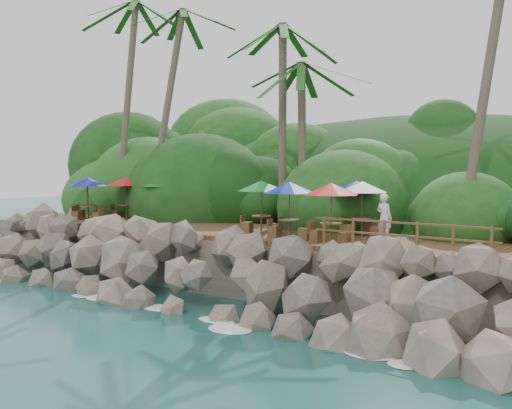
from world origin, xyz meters
The scene contains 12 objects.
ground centered at (0.00, 0.00, 0.00)m, with size 140.00×140.00×0.00m, color #19514F.
land_base centered at (0.00, 16.00, 1.05)m, with size 32.00×25.20×2.10m, color gray.
jungle_hill centered at (0.00, 23.50, 0.00)m, with size 44.80×28.00×15.40m, color #143811.
seawall centered at (0.00, 2.00, 1.15)m, with size 29.00×4.00×2.30m, color gray, non-canonical shape.
terrace centered at (0.00, 6.00, 2.20)m, with size 26.00×5.00×0.20m, color brown.
jungle_foliage centered at (0.00, 15.00, 0.00)m, with size 44.00×16.00×12.00m, color #143811, non-canonical shape.
foam_line centered at (0.00, 0.30, 0.03)m, with size 25.20×0.80×0.06m.
palms centered at (0.68, 8.61, 12.04)m, with size 30.21×7.15×12.85m.
palapa centered at (-6.66, 9.93, 5.79)m, with size 5.15×5.15×4.60m.
dining_clusters centered at (0.41, 5.97, 4.06)m, with size 23.98×5.16×2.12m.
railing centered at (7.46, 3.65, 2.91)m, with size 6.10×0.10×1.00m.
waiter centered at (5.83, 5.92, 3.17)m, with size 0.63×0.41×1.73m, color white.
Camera 1 is at (15.22, -13.84, 5.03)m, focal length 42.25 mm.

